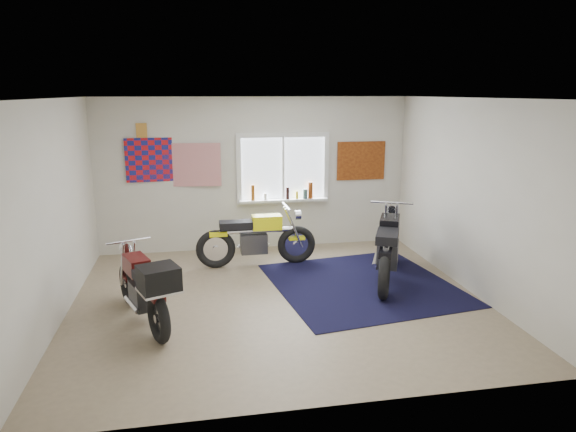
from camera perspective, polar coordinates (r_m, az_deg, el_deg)
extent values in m
plane|color=#9E896B|center=(7.13, -1.12, -9.30)|extent=(5.50, 5.50, 0.00)
plane|color=white|center=(6.56, -1.23, 12.96)|extent=(5.50, 5.50, 0.00)
plane|color=silver|center=(9.15, -3.68, 4.64)|extent=(5.50, 0.00, 5.50)
plane|color=silver|center=(4.36, 4.10, -5.52)|extent=(5.50, 0.00, 5.50)
plane|color=silver|center=(6.85, -24.51, 0.37)|extent=(0.00, 5.00, 5.00)
plane|color=silver|center=(7.64, 19.65, 2.07)|extent=(0.00, 5.00, 5.00)
cube|color=black|center=(7.73, 8.28, -7.52)|extent=(2.83, 2.92, 0.01)
cube|color=white|center=(9.19, -0.57, 5.33)|extent=(1.50, 0.02, 1.10)
cube|color=white|center=(9.11, -0.56, 8.99)|extent=(1.66, 0.06, 0.08)
cube|color=white|center=(9.28, -0.54, 1.72)|extent=(1.66, 0.06, 0.08)
cube|color=white|center=(9.08, -5.49, 5.17)|extent=(0.08, 0.06, 1.10)
cube|color=white|center=(9.34, 4.25, 5.43)|extent=(0.08, 0.06, 1.10)
cube|color=white|center=(9.18, -0.55, 5.32)|extent=(0.04, 0.06, 1.10)
cube|color=white|center=(9.22, -0.48, 1.76)|extent=(1.60, 0.16, 0.04)
cylinder|color=brown|center=(9.10, -3.92, 2.60)|extent=(0.07, 0.07, 0.28)
cylinder|color=silver|center=(9.15, -2.53, 2.16)|extent=(0.06, 0.06, 0.12)
cylinder|color=black|center=(9.20, -0.04, 2.56)|extent=(0.06, 0.06, 0.22)
cylinder|color=gold|center=(9.24, 1.01, 2.35)|extent=(0.05, 0.05, 0.14)
cylinder|color=maroon|center=(9.27, 2.52, 2.89)|extent=(0.09, 0.09, 0.30)
cylinder|color=#385353|center=(9.26, 1.92, 2.49)|extent=(0.09, 0.09, 0.17)
plane|color=red|center=(9.06, -14.50, 6.05)|extent=(1.00, 0.07, 1.00)
plane|color=red|center=(9.03, -10.33, 5.60)|extent=(0.90, 0.09, 0.90)
cube|color=#C68938|center=(9.02, -15.97, 9.13)|extent=(0.18, 0.02, 0.24)
cube|color=#A54C14|center=(9.53, 8.11, 6.10)|extent=(0.90, 0.03, 0.70)
torus|color=black|center=(8.51, 0.95, -3.19)|extent=(0.64, 0.13, 0.64)
torus|color=black|center=(8.35, -8.03, -3.66)|extent=(0.64, 0.13, 0.64)
cylinder|color=silver|center=(8.51, 0.95, -3.19)|extent=(0.11, 0.10, 0.10)
cylinder|color=silver|center=(8.35, -8.03, -3.66)|extent=(0.11, 0.10, 0.10)
cylinder|color=silver|center=(8.33, -3.52, -1.63)|extent=(1.20, 0.10, 0.09)
cube|color=#313133|center=(8.38, -3.83, -3.02)|extent=(0.43, 0.27, 0.32)
cylinder|color=silver|center=(8.55, -3.94, -3.34)|extent=(0.52, 0.07, 0.07)
cube|color=#FFFD0D|center=(8.32, -2.37, -0.68)|extent=(0.48, 0.25, 0.23)
cube|color=black|center=(8.26, -5.82, -0.97)|extent=(0.53, 0.27, 0.11)
cube|color=#FFFD0D|center=(8.28, -7.76, -1.95)|extent=(0.29, 0.16, 0.08)
cube|color=#FFFD0D|center=(8.48, 0.95, -2.46)|extent=(0.27, 0.14, 0.05)
cylinder|color=silver|center=(8.31, -0.19, 1.07)|extent=(0.04, 0.59, 0.03)
cylinder|color=silver|center=(8.38, 1.09, 0.11)|extent=(0.10, 0.15, 0.15)
torus|color=black|center=(8.59, 11.29, -3.18)|extent=(0.40, 0.67, 0.67)
torus|color=black|center=(7.18, 10.65, -6.54)|extent=(0.40, 0.67, 0.67)
cylinder|color=silver|center=(8.59, 11.29, -3.18)|extent=(0.15, 0.15, 0.12)
cylinder|color=silver|center=(7.18, 10.65, -6.54)|extent=(0.15, 0.15, 0.12)
cylinder|color=silver|center=(7.79, 11.11, -2.41)|extent=(0.64, 1.26, 0.10)
cube|color=#313133|center=(7.80, 11.01, -4.16)|extent=(0.47, 0.56, 0.36)
cylinder|color=silver|center=(7.85, 9.73, -4.83)|extent=(0.31, 0.56, 0.07)
cube|color=black|center=(7.93, 11.24, -1.00)|extent=(0.47, 0.60, 0.26)
cube|color=black|center=(7.39, 10.99, -2.23)|extent=(0.51, 0.66, 0.13)
cube|color=black|center=(7.13, 10.78, -4.07)|extent=(0.29, 0.36, 0.09)
cube|color=black|center=(8.56, 11.33, -2.37)|extent=(0.26, 0.33, 0.05)
cylinder|color=silver|center=(8.22, 11.46, 1.48)|extent=(0.62, 0.31, 0.04)
cylinder|color=silver|center=(8.47, 11.48, 0.65)|extent=(0.20, 0.17, 0.17)
torus|color=black|center=(7.21, -17.30, -7.18)|extent=(0.32, 0.59, 0.59)
torus|color=black|center=(6.08, -14.16, -10.96)|extent=(0.32, 0.59, 0.59)
cylinder|color=silver|center=(7.21, -17.30, -7.18)|extent=(0.12, 0.13, 0.10)
cylinder|color=silver|center=(6.08, -14.16, -10.96)|extent=(0.12, 0.13, 0.10)
cylinder|color=silver|center=(6.54, -16.03, -6.71)|extent=(0.49, 1.09, 0.08)
cube|color=#313133|center=(6.57, -15.80, -8.46)|extent=(0.39, 0.47, 0.31)
cylinder|color=silver|center=(6.57, -16.97, -9.40)|extent=(0.24, 0.49, 0.06)
cube|color=#410C0A|center=(6.65, -16.49, -5.25)|extent=(0.38, 0.51, 0.22)
cube|color=black|center=(6.22, -15.27, -6.67)|extent=(0.42, 0.56, 0.11)
cube|color=#410C0A|center=(6.02, -14.44, -8.60)|extent=(0.23, 0.31, 0.07)
cube|color=#410C0A|center=(7.18, -17.36, -6.37)|extent=(0.21, 0.28, 0.05)
cylinder|color=silver|center=(6.87, -17.32, -2.66)|extent=(0.53, 0.24, 0.03)
cylinder|color=silver|center=(7.08, -17.61, -3.43)|extent=(0.17, 0.14, 0.14)
cube|color=black|center=(5.81, -14.18, -6.73)|extent=(0.52, 0.50, 0.27)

